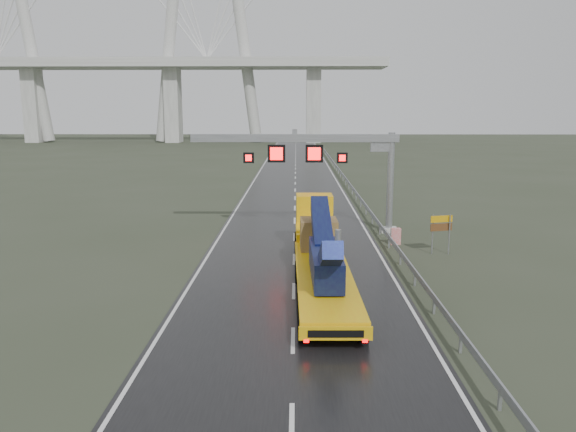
{
  "coord_description": "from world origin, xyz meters",
  "views": [
    {
      "loc": [
        0.1,
        -22.26,
        8.63
      ],
      "look_at": [
        -0.32,
        6.96,
        3.2
      ],
      "focal_mm": 35.0,
      "sensor_mm": 36.0,
      "label": 1
    }
  ],
  "objects_px": {
    "exit_sign_pair": "(441,227)",
    "heavy_haul_truck": "(320,245)",
    "sign_gantry": "(324,155)",
    "striped_barrier": "(396,236)"
  },
  "relations": [
    {
      "from": "exit_sign_pair",
      "to": "sign_gantry",
      "type": "bearing_deg",
      "value": 121.72
    },
    {
      "from": "exit_sign_pair",
      "to": "heavy_haul_truck",
      "type": "bearing_deg",
      "value": -165.01
    },
    {
      "from": "heavy_haul_truck",
      "to": "striped_barrier",
      "type": "distance_m",
      "value": 8.77
    },
    {
      "from": "heavy_haul_truck",
      "to": "exit_sign_pair",
      "type": "distance_m",
      "value": 8.78
    },
    {
      "from": "sign_gantry",
      "to": "striped_barrier",
      "type": "relative_size",
      "value": 13.63
    },
    {
      "from": "sign_gantry",
      "to": "exit_sign_pair",
      "type": "height_order",
      "value": "sign_gantry"
    },
    {
      "from": "heavy_haul_truck",
      "to": "exit_sign_pair",
      "type": "bearing_deg",
      "value": 28.95
    },
    {
      "from": "striped_barrier",
      "to": "heavy_haul_truck",
      "type": "bearing_deg",
      "value": -130.85
    },
    {
      "from": "sign_gantry",
      "to": "exit_sign_pair",
      "type": "relative_size",
      "value": 6.06
    },
    {
      "from": "sign_gantry",
      "to": "exit_sign_pair",
      "type": "distance_m",
      "value": 10.26
    }
  ]
}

